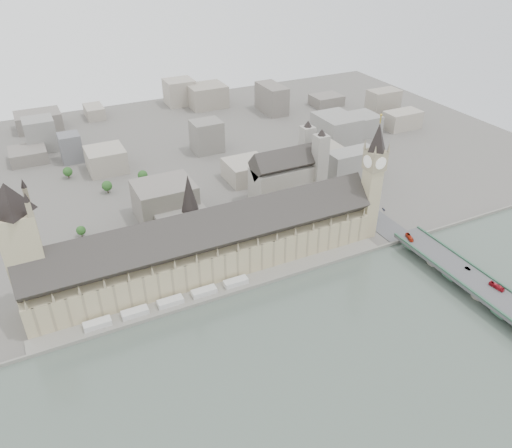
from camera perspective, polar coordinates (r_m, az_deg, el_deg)
name	(u,v)px	position (r m, az deg, el deg)	size (l,w,h in m)	color
ground	(220,285)	(373.04, -4.16, -6.93)	(900.00, 900.00, 0.00)	#595651
embankment_wall	(228,295)	(361.26, -3.24, -8.08)	(600.00, 1.50, 3.00)	gray
river_terrace	(224,289)	(366.96, -3.71, -7.47)	(270.00, 15.00, 2.00)	gray
terrace_tents	(170,302)	(356.10, -9.76, -8.75)	(118.00, 7.00, 4.00)	silver
palace_of_westminster	(208,246)	(374.51, -5.45, -2.51)	(265.00, 40.73, 55.44)	tan
elizabeth_tower	(373,174)	(409.62, 13.25, 5.63)	(17.00, 17.00, 107.50)	tan
victoria_tower	(22,246)	(347.65, -25.18, -2.32)	(30.00, 30.00, 100.00)	tan
central_tower	(190,204)	(358.43, -7.59, 2.27)	(13.00, 13.00, 48.00)	#857B5C
westminster_bridge	(473,285)	(395.94, 23.54, -6.43)	(25.00, 325.00, 10.25)	#474749
westminster_abbey	(288,174)	(473.70, 3.73, 5.67)	(68.00, 36.00, 64.00)	gray
city_skyline_inland	(133,145)	(569.48, -13.88, 8.75)	(720.00, 360.00, 38.00)	gray
park_trees	(180,239)	(412.39, -8.70, -1.76)	(110.00, 30.00, 15.00)	#1A481B
red_bus_north	(409,237)	(421.34, 17.13, -1.46)	(2.53, 10.82, 3.01)	red
red_bus_south	(497,286)	(390.01, 25.79, -6.44)	(2.60, 11.12, 3.10)	maroon
car_silver	(468,268)	(401.48, 23.04, -4.69)	(1.52, 4.36, 1.44)	gray
car_approach	(384,209)	(456.99, 14.38, 1.62)	(1.81, 4.45, 1.29)	gray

